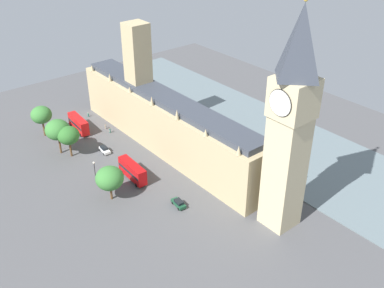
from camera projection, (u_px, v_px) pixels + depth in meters
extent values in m
plane|color=#4C4C4F|center=(162.00, 150.00, 131.42)|extent=(144.65, 144.65, 0.00)
cube|color=slate|center=(235.00, 120.00, 147.60)|extent=(34.78, 130.19, 0.25)
cube|color=tan|center=(167.00, 125.00, 128.69)|extent=(10.32, 74.65, 15.22)
cube|color=tan|center=(139.00, 80.00, 132.91)|extent=(6.12, 6.12, 34.19)
cube|color=#383D47|center=(166.00, 98.00, 124.47)|extent=(7.85, 71.67, 1.60)
cone|color=tan|center=(92.00, 68.00, 144.20)|extent=(1.20, 1.20, 2.07)
cone|color=tan|center=(110.00, 77.00, 136.60)|extent=(1.20, 1.20, 2.54)
cone|color=tan|center=(130.00, 90.00, 129.29)|extent=(1.20, 1.20, 1.82)
cone|color=tan|center=(152.00, 101.00, 121.60)|extent=(1.20, 1.20, 2.63)
cone|color=tan|center=(177.00, 115.00, 114.03)|extent=(1.20, 1.20, 2.93)
cone|color=tan|center=(206.00, 133.00, 106.80)|extent=(1.20, 1.20, 1.92)
cone|color=tan|center=(239.00, 150.00, 99.18)|extent=(1.20, 1.20, 2.43)
cube|color=#CCBA8E|center=(284.00, 173.00, 96.67)|extent=(6.99, 6.99, 27.12)
cube|color=#CCBA8E|center=(294.00, 98.00, 87.76)|extent=(7.69, 7.69, 8.33)
cylinder|color=silver|center=(280.00, 103.00, 85.57)|extent=(0.25, 5.31, 5.31)
torus|color=black|center=(280.00, 103.00, 85.57)|extent=(0.24, 5.55, 5.55)
cylinder|color=silver|center=(278.00, 91.00, 90.43)|extent=(5.31, 0.25, 5.31)
torus|color=black|center=(278.00, 91.00, 90.43)|extent=(5.55, 0.24, 5.55)
pyramid|color=#383D47|center=(301.00, 41.00, 82.10)|extent=(7.69, 7.69, 14.19)
cube|color=red|center=(79.00, 124.00, 140.08)|extent=(3.15, 10.64, 4.20)
cube|color=black|center=(78.00, 123.00, 140.04)|extent=(3.19, 10.24, 0.70)
cylinder|color=black|center=(71.00, 126.00, 143.14)|extent=(0.42, 1.12, 1.10)
cylinder|color=black|center=(78.00, 124.00, 144.30)|extent=(0.42, 1.12, 1.10)
cylinder|color=black|center=(81.00, 135.00, 137.98)|extent=(0.42, 1.12, 1.10)
cylinder|color=black|center=(88.00, 133.00, 139.14)|extent=(0.42, 1.12, 1.10)
cube|color=silver|center=(105.00, 150.00, 129.84)|extent=(2.14, 4.50, 0.75)
cube|color=black|center=(104.00, 148.00, 129.65)|extent=(1.69, 2.56, 0.65)
cylinder|color=black|center=(109.00, 152.00, 129.44)|extent=(0.31, 0.70, 0.68)
cylinder|color=black|center=(104.00, 154.00, 128.64)|extent=(0.31, 0.70, 0.68)
cylinder|color=black|center=(105.00, 148.00, 131.42)|extent=(0.31, 0.70, 0.68)
cylinder|color=black|center=(100.00, 150.00, 130.63)|extent=(0.31, 0.70, 0.68)
cube|color=#B20C0F|center=(132.00, 171.00, 117.13)|extent=(2.93, 10.59, 4.20)
cube|color=black|center=(132.00, 170.00, 117.09)|extent=(2.98, 10.20, 0.70)
cylinder|color=black|center=(144.00, 182.00, 116.25)|extent=(0.40, 1.11, 1.10)
cylinder|color=black|center=(136.00, 185.00, 115.05)|extent=(0.40, 1.11, 1.10)
cylinder|color=black|center=(130.00, 170.00, 121.32)|extent=(0.40, 1.11, 1.10)
cylinder|color=black|center=(122.00, 172.00, 120.13)|extent=(0.40, 1.11, 1.10)
cube|color=#19472D|center=(178.00, 204.00, 108.16)|extent=(2.27, 4.55, 0.75)
cube|color=black|center=(179.00, 202.00, 107.65)|extent=(1.77, 2.60, 0.65)
cylinder|color=black|center=(173.00, 203.00, 108.98)|extent=(0.32, 0.70, 0.68)
cylinder|color=black|center=(178.00, 201.00, 109.75)|extent=(0.32, 0.70, 0.68)
cylinder|color=black|center=(179.00, 209.00, 106.95)|extent=(0.32, 0.70, 0.68)
cylinder|color=black|center=(184.00, 207.00, 107.72)|extent=(0.32, 0.70, 0.68)
cylinder|color=#336B60|center=(88.00, 115.00, 149.77)|extent=(0.55, 0.55, 1.31)
sphere|color=beige|center=(88.00, 113.00, 149.38)|extent=(0.25, 0.25, 0.25)
cube|color=#336B60|center=(89.00, 115.00, 149.83)|extent=(0.19, 0.32, 0.24)
cylinder|color=gray|center=(105.00, 127.00, 142.29)|extent=(0.60, 0.60, 1.36)
sphere|color=#8C6647|center=(105.00, 125.00, 141.88)|extent=(0.26, 0.26, 0.26)
cube|color=navy|center=(106.00, 126.00, 142.48)|extent=(0.23, 0.33, 0.24)
cylinder|color=#336B60|center=(110.00, 131.00, 140.06)|extent=(0.61, 0.61, 1.39)
sphere|color=#8C6647|center=(110.00, 128.00, 139.64)|extent=(0.27, 0.27, 0.27)
cube|color=gray|center=(109.00, 131.00, 139.80)|extent=(0.22, 0.33, 0.25)
cylinder|color=brown|center=(111.00, 193.00, 110.16)|extent=(0.56, 0.56, 3.52)
ellipsoid|color=#387533|center=(110.00, 178.00, 107.98)|extent=(6.88, 6.88, 5.85)
cylinder|color=brown|center=(60.00, 145.00, 128.75)|extent=(0.56, 0.56, 5.00)
ellipsoid|color=#387533|center=(57.00, 130.00, 126.19)|extent=(6.89, 6.89, 5.85)
cylinder|color=brown|center=(44.00, 129.00, 137.72)|extent=(0.56, 0.56, 4.78)
ellipsoid|color=#387533|center=(41.00, 115.00, 135.34)|extent=(6.27, 6.27, 5.33)
cylinder|color=brown|center=(71.00, 149.00, 127.28)|extent=(0.56, 0.56, 4.48)
ellipsoid|color=#2D6628|center=(68.00, 135.00, 125.01)|extent=(6.10, 6.10, 5.19)
cylinder|color=black|center=(95.00, 173.00, 116.19)|extent=(0.18, 0.18, 5.45)
sphere|color=#F2EAC6|center=(94.00, 163.00, 114.68)|extent=(0.56, 0.56, 0.56)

